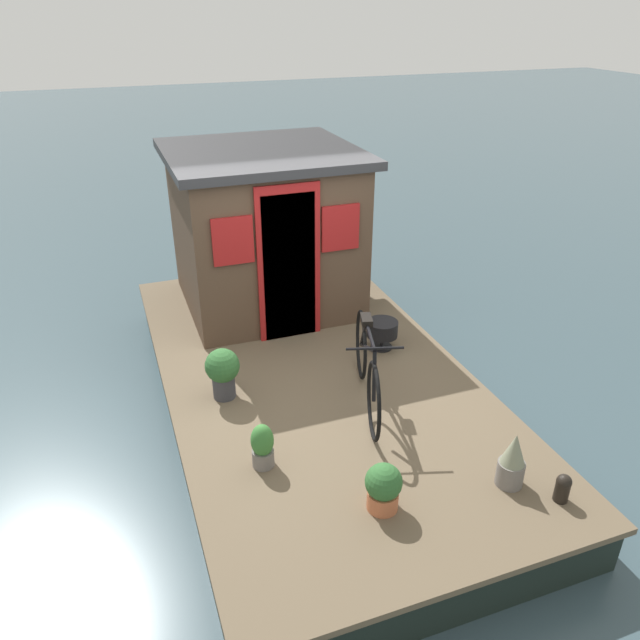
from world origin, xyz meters
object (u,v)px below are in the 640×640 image
(potted_plant_basil, at_px, (263,446))
(potted_plant_thyme, at_px, (383,487))
(potted_plant_rosemary, at_px, (223,370))
(potted_plant_mint, at_px, (512,461))
(bicycle, at_px, (367,367))
(charcoal_grill, at_px, (382,330))
(houseboat_cabin, at_px, (265,229))
(mooring_bollard, at_px, (563,487))

(potted_plant_basil, bearing_deg, potted_plant_thyme, -136.98)
(potted_plant_thyme, xyz_separation_m, potted_plant_rosemary, (1.89, 0.83, 0.09))
(potted_plant_mint, height_order, potted_plant_rosemary, potted_plant_rosemary)
(potted_plant_mint, relative_size, potted_plant_rosemary, 0.94)
(potted_plant_mint, xyz_separation_m, potted_plant_basil, (0.90, 1.81, -0.03))
(bicycle, height_order, charcoal_grill, bicycle)
(potted_plant_mint, bearing_deg, houseboat_cabin, 13.10)
(mooring_bollard, bearing_deg, charcoal_grill, 6.72)
(houseboat_cabin, relative_size, mooring_bollard, 9.04)
(potted_plant_thyme, height_order, charcoal_grill, potted_plant_thyme)
(potted_plant_basil, xyz_separation_m, mooring_bollard, (-1.19, -2.09, -0.07))
(houseboat_cabin, bearing_deg, mooring_bollard, -164.33)
(mooring_bollard, bearing_deg, bicycle, 27.38)
(bicycle, xyz_separation_m, potted_plant_thyme, (-1.33, 0.45, -0.19))
(houseboat_cabin, distance_m, bicycle, 2.59)
(potted_plant_rosemary, height_order, charcoal_grill, potted_plant_rosemary)
(potted_plant_basil, bearing_deg, houseboat_cabin, -16.39)
(potted_plant_mint, bearing_deg, bicycle, 23.53)
(bicycle, bearing_deg, potted_plant_rosemary, 66.27)
(houseboat_cabin, relative_size, potted_plant_thyme, 5.51)
(bicycle, xyz_separation_m, potted_plant_basil, (-0.54, 1.18, -0.19))
(potted_plant_rosemary, relative_size, mooring_bollard, 2.14)
(charcoal_grill, bearing_deg, potted_plant_basil, 129.13)
(houseboat_cabin, bearing_deg, bicycle, -173.40)
(houseboat_cabin, height_order, potted_plant_thyme, houseboat_cabin)
(bicycle, relative_size, potted_plant_mint, 3.34)
(potted_plant_basil, bearing_deg, potted_plant_rosemary, 4.84)
(potted_plant_thyme, distance_m, potted_plant_basil, 1.08)
(potted_plant_thyme, bearing_deg, bicycle, -18.66)
(potted_plant_thyme, height_order, potted_plant_rosemary, potted_plant_rosemary)
(potted_plant_rosemary, distance_m, mooring_bollard, 3.17)
(bicycle, distance_m, charcoal_grill, 1.09)
(potted_plant_mint, relative_size, charcoal_grill, 1.41)
(potted_plant_mint, xyz_separation_m, mooring_bollard, (-0.30, -0.27, -0.10))
(houseboat_cabin, height_order, potted_plant_mint, houseboat_cabin)
(potted_plant_rosemary, bearing_deg, bicycle, -113.73)
(bicycle, xyz_separation_m, potted_plant_mint, (-1.44, -0.63, -0.16))
(potted_plant_thyme, bearing_deg, potted_plant_basil, 43.02)
(bicycle, bearing_deg, potted_plant_mint, -156.47)
(potted_plant_basil, relative_size, potted_plant_rosemary, 0.78)
(potted_plant_thyme, bearing_deg, charcoal_grill, -24.98)
(charcoal_grill, xyz_separation_m, mooring_bollard, (-2.64, -0.31, -0.10))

